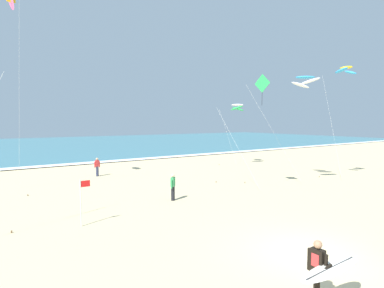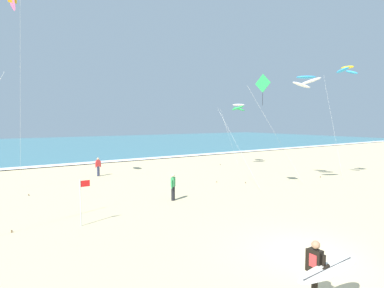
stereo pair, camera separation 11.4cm
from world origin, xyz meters
name	(u,v)px [view 1 (the left image)]	position (x,y,z in m)	size (l,w,h in m)	color
ground_plane	(310,254)	(0.00, 0.00, 0.00)	(160.00, 160.00, 0.00)	#CCB789
ocean_water	(49,145)	(0.00, 57.37, 0.04)	(160.00, 60.00, 0.08)	teal
shoreline_foam	(92,162)	(0.00, 27.67, 0.09)	(160.00, 1.68, 0.01)	white
surfer_trailing	(324,269)	(-2.46, -2.08, 1.05)	(2.29, 0.93, 1.71)	black
kite_arc_ivory_near	(237,107)	(12.32, 17.44, 6.12)	(2.75, 2.73, 6.48)	green
kite_diamond_emerald_mid	(261,88)	(5.53, 7.74, 6.85)	(0.68, 4.65, 7.71)	green
kite_arc_golden_low	(346,70)	(13.67, 6.70, 8.56)	(2.10, 2.47, 8.88)	#2D99DB
kite_arc_cobalt_distant	(305,81)	(10.06, 7.69, 7.58)	(4.85, 4.13, 7.98)	white
bystander_green_top	(173,187)	(-0.38, 8.94, 0.81)	(0.40, 0.35, 1.59)	black
bystander_red_top	(97,167)	(-1.81, 19.32, 0.81)	(0.50, 0.22, 1.59)	#2D334C
lifeguard_flag	(82,198)	(-5.92, 7.40, 1.27)	(0.45, 0.05, 2.10)	silver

